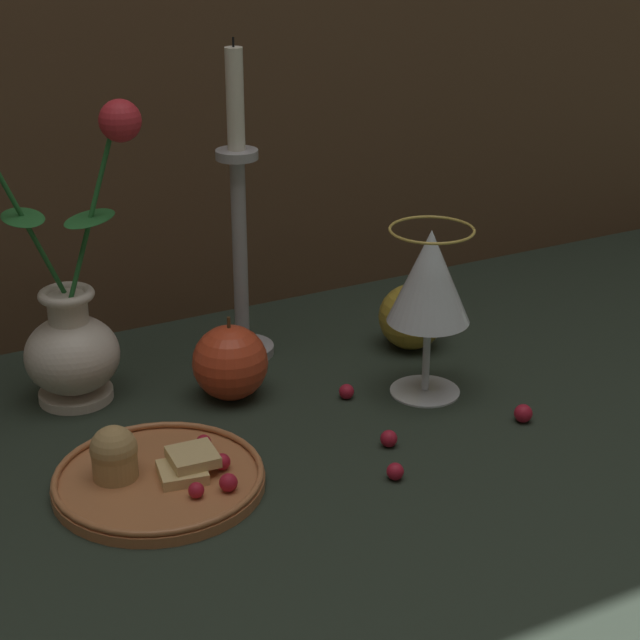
{
  "coord_description": "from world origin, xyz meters",
  "views": [
    {
      "loc": [
        -0.39,
        -0.85,
        0.52
      ],
      "look_at": [
        0.07,
        0.02,
        0.1
      ],
      "focal_mm": 60.0,
      "sensor_mm": 36.0,
      "label": 1
    }
  ],
  "objects_px": {
    "apple_beside_vase": "(229,363)",
    "vase": "(67,318)",
    "apple_near_glass": "(411,317)",
    "wine_glass": "(430,283)",
    "plate_with_pastries": "(154,474)",
    "candlestick": "(239,240)"
  },
  "relations": [
    {
      "from": "wine_glass",
      "to": "plate_with_pastries",
      "type": "bearing_deg",
      "value": -172.57
    },
    {
      "from": "vase",
      "to": "plate_with_pastries",
      "type": "height_order",
      "value": "vase"
    },
    {
      "from": "apple_near_glass",
      "to": "candlestick",
      "type": "bearing_deg",
      "value": 157.57
    },
    {
      "from": "vase",
      "to": "apple_beside_vase",
      "type": "distance_m",
      "value": 0.17
    },
    {
      "from": "vase",
      "to": "apple_near_glass",
      "type": "distance_m",
      "value": 0.39
    },
    {
      "from": "plate_with_pastries",
      "to": "apple_near_glass",
      "type": "xyz_separation_m",
      "value": [
        0.37,
        0.15,
        0.03
      ]
    },
    {
      "from": "candlestick",
      "to": "apple_beside_vase",
      "type": "height_order",
      "value": "candlestick"
    },
    {
      "from": "wine_glass",
      "to": "candlestick",
      "type": "xyz_separation_m",
      "value": [
        -0.13,
        0.18,
        0.01
      ]
    },
    {
      "from": "vase",
      "to": "plate_with_pastries",
      "type": "bearing_deg",
      "value": -85.46
    },
    {
      "from": "candlestick",
      "to": "apple_near_glass",
      "type": "relative_size",
      "value": 4.05
    },
    {
      "from": "wine_glass",
      "to": "apple_near_glass",
      "type": "height_order",
      "value": "wine_glass"
    },
    {
      "from": "vase",
      "to": "candlestick",
      "type": "bearing_deg",
      "value": 5.8
    },
    {
      "from": "apple_beside_vase",
      "to": "vase",
      "type": "bearing_deg",
      "value": 153.9
    },
    {
      "from": "wine_glass",
      "to": "apple_beside_vase",
      "type": "bearing_deg",
      "value": 154.99
    },
    {
      "from": "plate_with_pastries",
      "to": "apple_beside_vase",
      "type": "height_order",
      "value": "apple_beside_vase"
    },
    {
      "from": "plate_with_pastries",
      "to": "apple_near_glass",
      "type": "distance_m",
      "value": 0.4
    },
    {
      "from": "wine_glass",
      "to": "candlestick",
      "type": "height_order",
      "value": "candlestick"
    },
    {
      "from": "candlestick",
      "to": "plate_with_pastries",
      "type": "bearing_deg",
      "value": -130.09
    },
    {
      "from": "plate_with_pastries",
      "to": "candlestick",
      "type": "relative_size",
      "value": 0.54
    },
    {
      "from": "candlestick",
      "to": "apple_beside_vase",
      "type": "distance_m",
      "value": 0.15
    },
    {
      "from": "wine_glass",
      "to": "candlestick",
      "type": "distance_m",
      "value": 0.22
    },
    {
      "from": "apple_beside_vase",
      "to": "wine_glass",
      "type": "bearing_deg",
      "value": -25.01
    }
  ]
}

